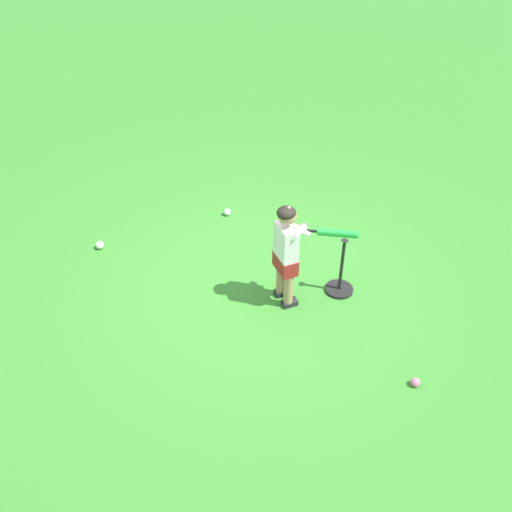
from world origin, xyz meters
The scene contains 6 objects.
ground_plane centered at (0.00, 0.00, 0.00)m, with size 40.00×40.00×0.00m, color #38842D.
child_batter centered at (-0.11, -0.33, 0.65)m, with size 0.35×0.78×1.08m.
play_ball_by_bucket centered at (-0.17, 1.85, 0.05)m, with size 0.09×0.09×0.09m, color white.
play_ball_behind_batter centered at (-0.66, -1.70, 0.04)m, with size 0.08×0.08×0.08m, color pink.
play_ball_center_lawn centered at (0.99, 0.87, 0.04)m, with size 0.09×0.09×0.09m, color white.
batting_tee centered at (0.23, -0.76, 0.10)m, with size 0.28×0.28×0.62m.
Camera 1 is at (-3.99, -1.73, 3.74)m, focal length 39.62 mm.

